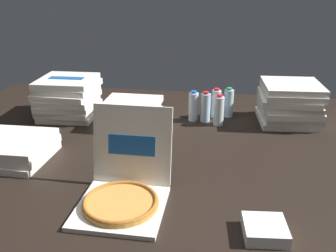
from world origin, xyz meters
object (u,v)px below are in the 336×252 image
water_bottle_0 (219,111)px  napkin_pile (265,230)px  pizza_stack_center_far (131,113)px  water_bottle_2 (216,104)px  water_bottle_1 (205,107)px  water_bottle_4 (229,103)px  pizza_stack_left_near (68,98)px  open_pizza_box (124,188)px  water_bottle_3 (193,106)px  pizza_stack_right_mid (289,103)px  pizza_stack_right_far (14,149)px

water_bottle_0 → napkin_pile: bearing=-79.1°
pizza_stack_center_far → water_bottle_2: water_bottle_2 is taller
water_bottle_1 → water_bottle_4: size_ratio=1.00×
water_bottle_2 → napkin_pile: (0.23, -1.21, -0.07)m
water_bottle_2 → water_bottle_4: 0.09m
pizza_stack_left_near → pizza_stack_center_far: bearing=-10.4°
open_pizza_box → water_bottle_2: size_ratio=2.16×
water_bottle_0 → napkin_pile: (0.21, -1.07, -0.07)m
pizza_stack_center_far → water_bottle_1: (0.46, 0.13, 0.02)m
pizza_stack_left_near → napkin_pile: pizza_stack_left_near is taller
open_pizza_box → pizza_stack_left_near: size_ratio=1.11×
pizza_stack_center_far → pizza_stack_left_near: pizza_stack_left_near is taller
water_bottle_0 → water_bottle_2: 0.14m
water_bottle_1 → water_bottle_3: bearing=177.1°
water_bottle_0 → pizza_stack_center_far: bearing=-171.8°
pizza_stack_right_mid → water_bottle_0: pizza_stack_right_mid is taller
water_bottle_4 → water_bottle_1: bearing=-142.7°
water_bottle_0 → pizza_stack_right_mid: bearing=14.9°
water_bottle_3 → napkin_pile: 1.19m
open_pizza_box → pizza_stack_center_far: bearing=102.4°
water_bottle_1 → water_bottle_4: same height
water_bottle_2 → water_bottle_4: (0.08, 0.03, 0.00)m
water_bottle_2 → open_pizza_box: bearing=-107.4°
pizza_stack_right_far → water_bottle_2: water_bottle_2 is taller
water_bottle_4 → pizza_stack_right_far: bearing=-143.4°
pizza_stack_right_mid → pizza_stack_right_far: size_ratio=1.09×
open_pizza_box → water_bottle_0: bearing=69.0°
water_bottle_0 → water_bottle_1: 0.10m
pizza_stack_left_near → water_bottle_2: 0.99m
open_pizza_box → pizza_stack_left_near: 1.15m
pizza_stack_right_far → pizza_stack_left_near: bearing=87.7°
pizza_stack_left_near → water_bottle_0: 1.01m
water_bottle_1 → water_bottle_2: (0.06, 0.09, 0.00)m
water_bottle_2 → napkin_pile: size_ratio=1.29×
water_bottle_4 → water_bottle_3: bearing=-154.4°
pizza_stack_left_near → water_bottle_4: pizza_stack_left_near is taller
open_pizza_box → water_bottle_1: (0.27, 0.99, 0.03)m
pizza_stack_right_far → water_bottle_0: (1.03, 0.65, 0.04)m
open_pizza_box → pizza_stack_right_mid: 1.33m
open_pizza_box → water_bottle_3: bearing=79.0°
pizza_stack_right_mid → water_bottle_2: size_ratio=2.00×
pizza_stack_center_far → pizza_stack_right_mid: 1.02m
water_bottle_3 → water_bottle_1: bearing=-2.9°
pizza_stack_right_mid → pizza_stack_right_far: (-1.47, -0.76, -0.07)m
pizza_stack_right_mid → pizza_stack_left_near: bearing=-175.5°
water_bottle_0 → water_bottle_1: (-0.09, 0.05, 0.00)m
water_bottle_1 → water_bottle_3: (-0.08, 0.00, 0.00)m
pizza_stack_center_far → water_bottle_3: size_ratio=1.92×
pizza_stack_center_far → pizza_stack_right_mid: bearing=11.2°
pizza_stack_left_near → napkin_pile: (1.21, -1.07, -0.10)m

